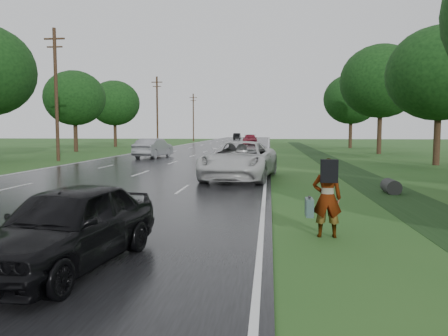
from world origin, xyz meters
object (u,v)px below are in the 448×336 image
white_pickup (240,160)px  silver_sedan (153,148)px  pedestrian (326,197)px  dark_sedan (68,225)px

white_pickup → silver_sedan: 17.42m
pedestrian → white_pickup: bearing=-76.5°
pedestrian → silver_sedan: (-11.03, 26.36, -0.06)m
pedestrian → dark_sedan: pedestrian is taller
pedestrian → white_pickup: size_ratio=0.27×
white_pickup → pedestrian: bearing=-69.6°
pedestrian → white_pickup: 11.39m
pedestrian → silver_sedan: bearing=-67.4°
white_pickup → dark_sedan: (-2.00, -13.78, -0.19)m
pedestrian → dark_sedan: (-4.68, -2.71, -0.16)m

